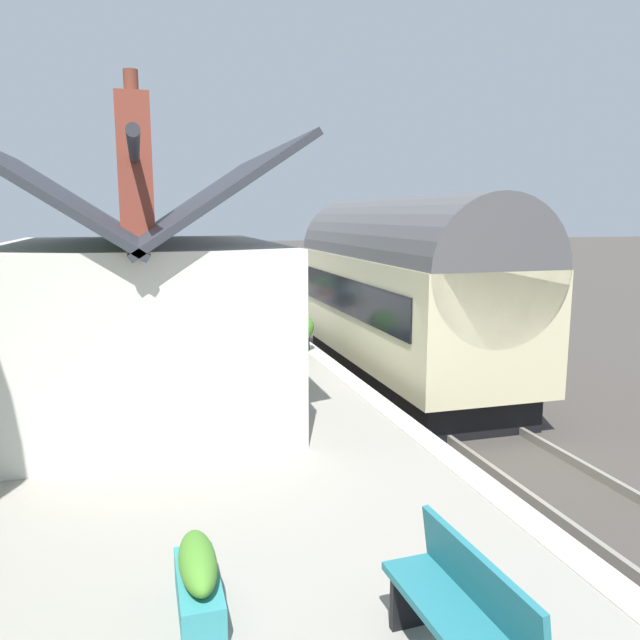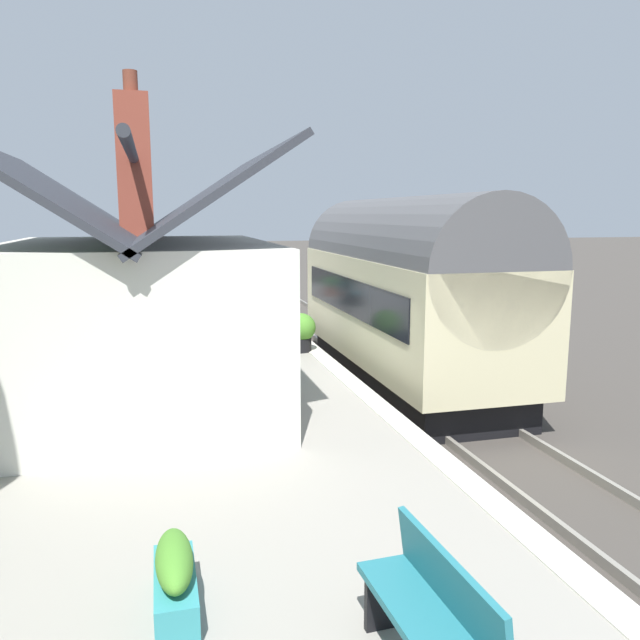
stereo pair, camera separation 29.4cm
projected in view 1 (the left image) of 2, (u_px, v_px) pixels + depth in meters
ground_plane at (404, 417)px, 12.26m from camera, size 160.00×160.00×0.00m
platform at (187, 414)px, 11.05m from camera, size 32.00×6.37×0.88m
platform_edge_coping at (348, 378)px, 11.79m from camera, size 32.00×0.36×0.02m
rail_near at (478, 407)px, 12.70m from camera, size 52.00×0.08×0.14m
rail_far at (413, 413)px, 12.30m from camera, size 52.00×0.08×0.14m
train at (404, 291)px, 14.21m from camera, size 8.19×2.73×4.32m
station_building at (142, 316)px, 10.00m from camera, size 5.85×4.35×5.41m
bench_by_lamp at (462, 610)px, 4.13m from camera, size 1.42×0.50×0.88m
bench_near_building at (212, 295)px, 20.04m from camera, size 1.40×0.43×0.88m
planter_corner_building at (202, 289)px, 22.39m from camera, size 0.53×0.53×0.75m
planter_by_door at (198, 580)px, 4.82m from camera, size 0.95×0.32×0.57m
planter_bench_left at (299, 331)px, 14.01m from camera, size 0.69×0.69×0.87m
planter_edge_far at (182, 320)px, 15.52m from camera, size 0.58×0.58×0.89m
planter_bench_right at (108, 326)px, 15.65m from camera, size 1.08×0.32×0.61m
station_sign_board at (242, 279)px, 18.22m from camera, size 0.96×0.06×1.57m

